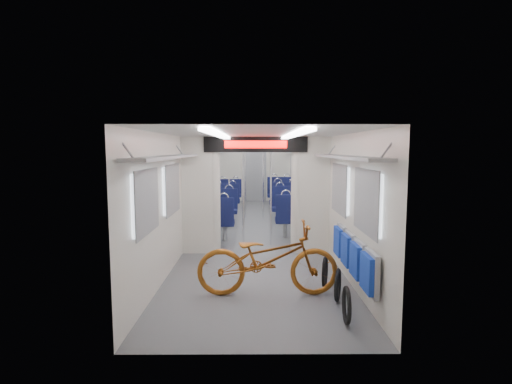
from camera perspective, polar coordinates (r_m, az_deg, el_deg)
carriage at (r=9.58m, az=-0.10°, el=2.81°), size 12.00×12.02×2.31m
bicycle at (r=5.70m, az=1.67°, el=-9.53°), size 2.00×0.73×1.05m
flip_bench at (r=5.84m, az=13.63°, el=-8.74°), size 0.12×2.11×0.52m
bike_hoop_a at (r=5.01m, az=12.80°, el=-15.78°), size 0.08×0.46×0.46m
bike_hoop_b at (r=5.68m, az=11.59°, el=-13.11°), size 0.19×0.45×0.45m
bike_hoop_c at (r=6.19m, az=9.81°, el=-11.38°), size 0.18×0.46×0.47m
seat_bay_near_left at (r=9.88m, az=-5.53°, el=-2.69°), size 0.91×2.09×1.11m
seat_bay_near_right at (r=10.26m, az=5.13°, el=-2.28°), size 0.94×2.20×1.14m
seat_bay_far_left at (r=13.55m, az=-4.12°, el=-0.31°), size 0.90×2.02×1.08m
seat_bay_far_right at (r=13.36m, az=3.86°, el=-0.22°), size 0.96×2.33×1.18m
stanchion_near_left at (r=8.63m, az=-1.82°, el=0.10°), size 0.04×0.04×2.30m
stanchion_near_right at (r=8.50m, az=2.13°, el=0.00°), size 0.04×0.04×2.30m
stanchion_far_left at (r=11.95m, az=-1.54°, el=1.79°), size 0.04×0.04×2.30m
stanchion_far_right at (r=11.80m, az=1.03°, el=1.74°), size 0.04×0.04×2.30m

